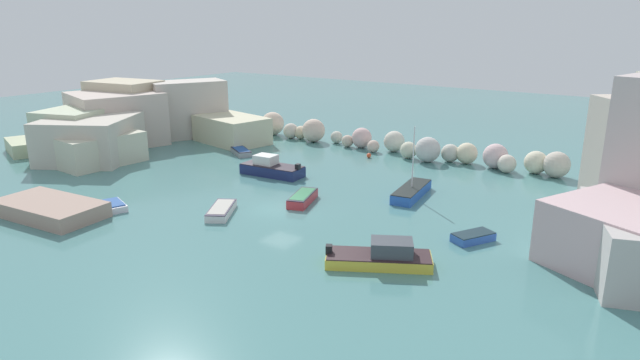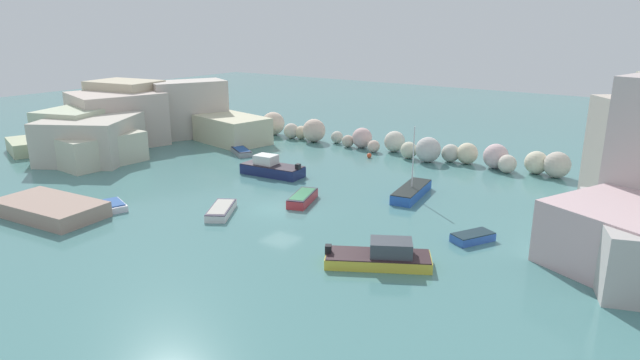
{
  "view_description": "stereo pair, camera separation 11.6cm",
  "coord_description": "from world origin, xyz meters",
  "px_view_note": "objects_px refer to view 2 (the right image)",
  "views": [
    {
      "loc": [
        24.35,
        -29.9,
        13.51
      ],
      "look_at": [
        0.0,
        5.15,
        1.0
      ],
      "focal_mm": 30.76,
      "sensor_mm": 36.0,
      "label": 1
    },
    {
      "loc": [
        24.44,
        -29.84,
        13.51
      ],
      "look_at": [
        0.0,
        5.15,
        1.0
      ],
      "focal_mm": 30.76,
      "sensor_mm": 36.0,
      "label": 2
    }
  ],
  "objects_px": {
    "stone_dock": "(50,208)",
    "moored_boat_6": "(221,210)",
    "moored_boat_7": "(381,256)",
    "moored_boat_3": "(411,191)",
    "moored_boat_5": "(473,237)",
    "moored_boat_2": "(303,198)",
    "moored_boat_1": "(114,205)",
    "moored_boat_4": "(241,151)",
    "channel_buoy": "(369,156)",
    "moored_boat_0": "(271,168)"
  },
  "relations": [
    {
      "from": "stone_dock",
      "to": "moored_boat_6",
      "type": "bearing_deg",
      "value": 36.6
    },
    {
      "from": "moored_boat_7",
      "to": "moored_boat_3",
      "type": "bearing_deg",
      "value": 79.12
    },
    {
      "from": "moored_boat_5",
      "to": "moored_boat_2",
      "type": "bearing_deg",
      "value": 118.99
    },
    {
      "from": "moored_boat_1",
      "to": "moored_boat_5",
      "type": "distance_m",
      "value": 25.76
    },
    {
      "from": "moored_boat_4",
      "to": "stone_dock",
      "type": "bearing_deg",
      "value": -55.04
    },
    {
      "from": "stone_dock",
      "to": "moored_boat_4",
      "type": "bearing_deg",
      "value": 94.14
    },
    {
      "from": "moored_boat_6",
      "to": "moored_boat_5",
      "type": "bearing_deg",
      "value": -102.98
    },
    {
      "from": "moored_boat_1",
      "to": "moored_boat_6",
      "type": "height_order",
      "value": "moored_boat_6"
    },
    {
      "from": "channel_buoy",
      "to": "moored_boat_7",
      "type": "distance_m",
      "value": 25.43
    },
    {
      "from": "moored_boat_5",
      "to": "stone_dock",
      "type": "bearing_deg",
      "value": 144.5
    },
    {
      "from": "channel_buoy",
      "to": "moored_boat_0",
      "type": "xyz_separation_m",
      "value": [
        -4.06,
        -10.61,
        0.39
      ]
    },
    {
      "from": "channel_buoy",
      "to": "moored_boat_7",
      "type": "height_order",
      "value": "moored_boat_7"
    },
    {
      "from": "moored_boat_0",
      "to": "moored_boat_2",
      "type": "bearing_deg",
      "value": 141.16
    },
    {
      "from": "moored_boat_7",
      "to": "moored_boat_5",
      "type": "bearing_deg",
      "value": 35.22
    },
    {
      "from": "stone_dock",
      "to": "moored_boat_5",
      "type": "bearing_deg",
      "value": 25.68
    },
    {
      "from": "moored_boat_0",
      "to": "channel_buoy",
      "type": "bearing_deg",
      "value": -115.95
    },
    {
      "from": "moored_boat_1",
      "to": "moored_boat_2",
      "type": "bearing_deg",
      "value": 60.46
    },
    {
      "from": "moored_boat_3",
      "to": "moored_boat_5",
      "type": "xyz_separation_m",
      "value": [
        7.25,
        -6.16,
        -0.14
      ]
    },
    {
      "from": "stone_dock",
      "to": "moored_boat_1",
      "type": "xyz_separation_m",
      "value": [
        2.43,
        3.55,
        -0.29
      ]
    },
    {
      "from": "moored_boat_4",
      "to": "moored_boat_5",
      "type": "xyz_separation_m",
      "value": [
        28.06,
        -8.93,
        -0.03
      ]
    },
    {
      "from": "moored_boat_0",
      "to": "moored_boat_2",
      "type": "relative_size",
      "value": 1.48
    },
    {
      "from": "moored_boat_2",
      "to": "moored_boat_6",
      "type": "distance_m",
      "value": 6.35
    },
    {
      "from": "moored_boat_0",
      "to": "moored_boat_5",
      "type": "height_order",
      "value": "moored_boat_0"
    },
    {
      "from": "stone_dock",
      "to": "moored_boat_0",
      "type": "height_order",
      "value": "moored_boat_0"
    },
    {
      "from": "moored_boat_0",
      "to": "moored_boat_6",
      "type": "bearing_deg",
      "value": 105.07
    },
    {
      "from": "moored_boat_5",
      "to": "moored_boat_7",
      "type": "height_order",
      "value": "moored_boat_7"
    },
    {
      "from": "moored_boat_1",
      "to": "moored_boat_6",
      "type": "bearing_deg",
      "value": 46.59
    },
    {
      "from": "moored_boat_1",
      "to": "moored_boat_3",
      "type": "bearing_deg",
      "value": 62.15
    },
    {
      "from": "moored_boat_4",
      "to": "moored_boat_7",
      "type": "relative_size",
      "value": 0.57
    },
    {
      "from": "channel_buoy",
      "to": "moored_boat_0",
      "type": "relative_size",
      "value": 0.08
    },
    {
      "from": "moored_boat_5",
      "to": "moored_boat_4",
      "type": "bearing_deg",
      "value": 101.17
    },
    {
      "from": "channel_buoy",
      "to": "moored_boat_4",
      "type": "bearing_deg",
      "value": -151.64
    },
    {
      "from": "moored_boat_3",
      "to": "moored_boat_7",
      "type": "height_order",
      "value": "moored_boat_3"
    },
    {
      "from": "channel_buoy",
      "to": "moored_boat_2",
      "type": "distance_m",
      "value": 15.57
    },
    {
      "from": "moored_boat_3",
      "to": "moored_boat_5",
      "type": "relative_size",
      "value": 1.94
    },
    {
      "from": "moored_boat_4",
      "to": "moored_boat_7",
      "type": "height_order",
      "value": "moored_boat_7"
    },
    {
      "from": "channel_buoy",
      "to": "moored_boat_0",
      "type": "height_order",
      "value": "moored_boat_0"
    },
    {
      "from": "moored_boat_3",
      "to": "moored_boat_6",
      "type": "height_order",
      "value": "moored_boat_3"
    },
    {
      "from": "moored_boat_2",
      "to": "moored_boat_7",
      "type": "relative_size",
      "value": 0.64
    },
    {
      "from": "moored_boat_0",
      "to": "moored_boat_1",
      "type": "xyz_separation_m",
      "value": [
        -3.65,
        -13.83,
        -0.37
      ]
    },
    {
      "from": "moored_boat_0",
      "to": "moored_boat_1",
      "type": "height_order",
      "value": "moored_boat_0"
    },
    {
      "from": "moored_boat_4",
      "to": "moored_boat_7",
      "type": "xyz_separation_m",
      "value": [
        25.01,
        -15.35,
        0.25
      ]
    },
    {
      "from": "moored_boat_3",
      "to": "moored_boat_4",
      "type": "relative_size",
      "value": 1.63
    },
    {
      "from": "moored_boat_1",
      "to": "moored_boat_6",
      "type": "xyz_separation_m",
      "value": [
        7.35,
        3.72,
        0.04
      ]
    },
    {
      "from": "stone_dock",
      "to": "moored_boat_3",
      "type": "bearing_deg",
      "value": 44.47
    },
    {
      "from": "moored_boat_6",
      "to": "channel_buoy",
      "type": "bearing_deg",
      "value": -32.1
    },
    {
      "from": "moored_boat_5",
      "to": "moored_boat_0",
      "type": "bearing_deg",
      "value": 106.01
    },
    {
      "from": "moored_boat_1",
      "to": "moored_boat_6",
      "type": "distance_m",
      "value": 8.24
    },
    {
      "from": "stone_dock",
      "to": "moored_boat_5",
      "type": "distance_m",
      "value": 29.4
    },
    {
      "from": "channel_buoy",
      "to": "moored_boat_2",
      "type": "relative_size",
      "value": 0.12
    }
  ]
}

